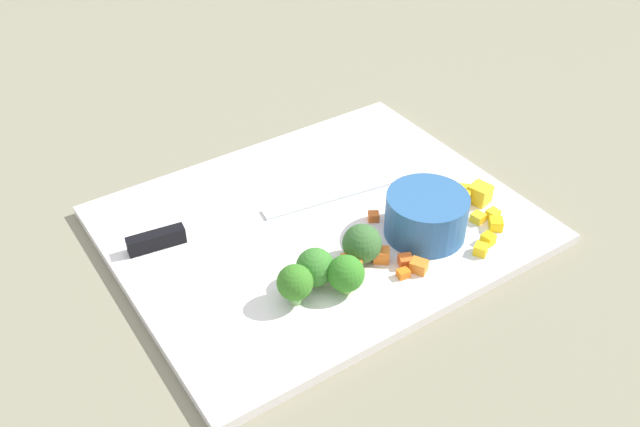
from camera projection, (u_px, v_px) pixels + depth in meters
name	position (u px, v px, depth m)	size (l,w,h in m)	color
ground_plane	(320.00, 229.00, 0.77)	(4.00, 4.00, 0.00)	gray
cutting_board	(320.00, 225.00, 0.76)	(0.44, 0.35, 0.01)	white
prep_bowl	(426.00, 215.00, 0.73)	(0.09, 0.09, 0.05)	#2C5C92
chef_knife	(231.00, 221.00, 0.75)	(0.33, 0.06, 0.02)	silver
carrot_dice_0	(381.00, 255.00, 0.70)	(0.01, 0.02, 0.01)	orange
carrot_dice_1	(374.00, 217.00, 0.76)	(0.01, 0.01, 0.01)	orange
carrot_dice_2	(406.00, 261.00, 0.70)	(0.01, 0.01, 0.01)	orange
carrot_dice_3	(351.00, 265.00, 0.69)	(0.02, 0.02, 0.02)	orange
carrot_dice_4	(403.00, 273.00, 0.69)	(0.01, 0.01, 0.01)	orange
carrot_dice_5	(419.00, 266.00, 0.69)	(0.01, 0.02, 0.01)	orange
carrot_dice_6	(368.00, 250.00, 0.71)	(0.01, 0.01, 0.01)	orange
pepper_dice_0	(436.00, 197.00, 0.78)	(0.01, 0.01, 0.01)	yellow
pepper_dice_1	(493.00, 214.00, 0.76)	(0.01, 0.01, 0.01)	yellow
pepper_dice_2	(442.00, 191.00, 0.79)	(0.01, 0.01, 0.01)	yellow
pepper_dice_3	(478.00, 218.00, 0.76)	(0.01, 0.01, 0.01)	yellow
pepper_dice_4	(480.00, 194.00, 0.78)	(0.02, 0.02, 0.02)	yellow
pepper_dice_5	(448.00, 199.00, 0.77)	(0.02, 0.02, 0.02)	yellow
pepper_dice_6	(488.00, 239.00, 0.73)	(0.01, 0.01, 0.01)	yellow
pepper_dice_7	(496.00, 224.00, 0.75)	(0.01, 0.01, 0.01)	yellow
pepper_dice_8	(481.00, 249.00, 0.71)	(0.01, 0.01, 0.01)	yellow
pepper_dice_9	(461.00, 195.00, 0.78)	(0.02, 0.02, 0.02)	yellow
broccoli_floret_0	(346.00, 274.00, 0.66)	(0.04, 0.04, 0.04)	#90BE59
broccoli_floret_1	(315.00, 268.00, 0.67)	(0.04, 0.04, 0.04)	#92B159
broccoli_floret_2	(363.00, 243.00, 0.70)	(0.04, 0.04, 0.04)	#8EC054
broccoli_floret_3	(295.00, 283.00, 0.65)	(0.03, 0.03, 0.04)	#80B568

